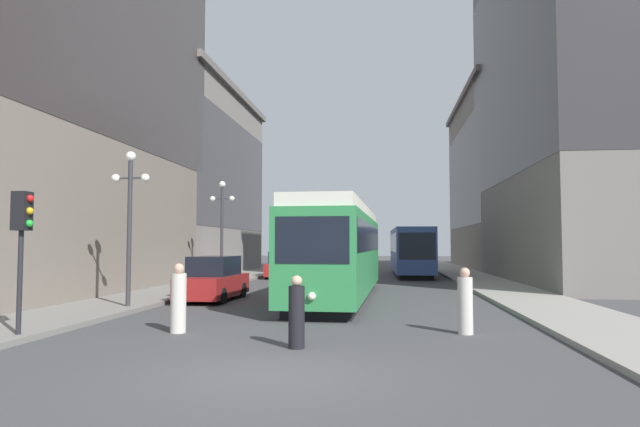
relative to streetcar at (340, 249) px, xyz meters
name	(u,v)px	position (x,y,z in m)	size (l,w,h in m)	color
ground_plane	(267,375)	(-0.18, -13.66, -2.10)	(200.00, 200.00, 0.00)	#424244
sidewalk_left	(276,269)	(-8.12, 26.34, -2.03)	(3.30, 120.00, 0.15)	gray
sidewalk_right	(451,270)	(7.75, 26.34, -2.03)	(3.30, 120.00, 0.15)	gray
streetcar	(340,249)	(0.00, 0.00, 0.00)	(3.06, 14.98, 3.89)	black
transit_bus	(411,249)	(3.79, 17.53, -0.15)	(2.85, 11.78, 3.45)	black
parked_car_left_near	(214,280)	(-5.17, -1.24, -1.26)	(1.96, 4.58, 1.82)	black
parked_car_left_mid	(282,266)	(-5.17, 13.90, -1.26)	(2.04, 4.45, 1.82)	black
pedestrian_crossing_near	(297,314)	(-0.07, -11.14, -1.35)	(0.36, 0.36, 1.62)	black
pedestrian_crossing_far	(178,300)	(-3.49, -9.40, -1.26)	(0.41, 0.41, 1.81)	beige
pedestrian_on_sidewalk	(465,303)	(3.96, -8.74, -1.30)	(0.38, 0.38, 1.71)	beige
traffic_light_near_left	(22,224)	(-6.85, -10.99, 0.70)	(0.47, 0.36, 3.45)	#232328
lamp_post_left_near	(130,204)	(-7.07, -4.95, 1.64)	(1.41, 0.36, 5.47)	#333338
lamp_post_left_far	(222,216)	(-7.07, 6.04, 1.77)	(1.41, 0.36, 5.68)	#333338
building_left_corner	(171,180)	(-15.14, 18.54, 5.40)	(11.35, 18.67, 14.63)	gray
building_right_corner	(531,180)	(15.80, 30.54, 6.36)	(13.40, 21.04, 16.49)	slate
building_right_midblock	(623,66)	(16.59, 11.81, 11.22)	(14.98, 22.18, 25.86)	slate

